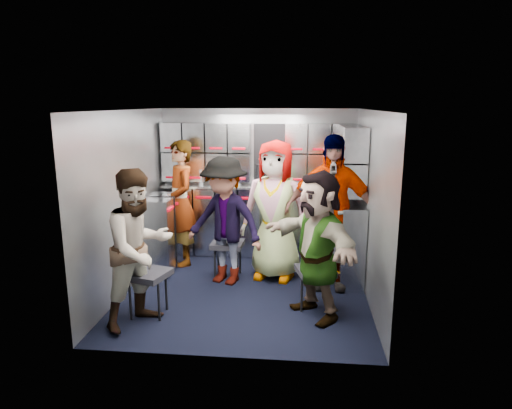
# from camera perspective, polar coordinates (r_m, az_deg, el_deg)

# --- Properties ---
(floor) EXTENTS (3.00, 3.00, 0.00)m
(floor) POSITION_cam_1_polar(r_m,az_deg,el_deg) (5.55, -1.25, -10.52)
(floor) COLOR black
(floor) RESTS_ON ground
(wall_back) EXTENTS (2.80, 0.04, 2.10)m
(wall_back) POSITION_cam_1_polar(r_m,az_deg,el_deg) (6.69, 0.23, 2.90)
(wall_back) COLOR gray
(wall_back) RESTS_ON ground
(wall_left) EXTENTS (0.04, 3.00, 2.10)m
(wall_left) POSITION_cam_1_polar(r_m,az_deg,el_deg) (5.57, -15.77, 0.43)
(wall_left) COLOR gray
(wall_left) RESTS_ON ground
(wall_right) EXTENTS (0.04, 3.00, 2.10)m
(wall_right) POSITION_cam_1_polar(r_m,az_deg,el_deg) (5.25, 14.05, -0.20)
(wall_right) COLOR gray
(wall_right) RESTS_ON ground
(ceiling) EXTENTS (2.80, 3.00, 0.02)m
(ceiling) POSITION_cam_1_polar(r_m,az_deg,el_deg) (5.10, -1.37, 11.72)
(ceiling) COLOR silver
(ceiling) RESTS_ON wall_back
(cart_bank_back) EXTENTS (2.68, 0.38, 0.99)m
(cart_bank_back) POSITION_cam_1_polar(r_m,az_deg,el_deg) (6.60, 0.06, -2.16)
(cart_bank_back) COLOR #9399A1
(cart_bank_back) RESTS_ON ground
(cart_bank_left) EXTENTS (0.38, 0.76, 0.99)m
(cart_bank_left) POSITION_cam_1_polar(r_m,az_deg,el_deg) (6.14, -11.75, -3.57)
(cart_bank_left) COLOR #9399A1
(cart_bank_left) RESTS_ON ground
(counter) EXTENTS (2.68, 0.42, 0.03)m
(counter) POSITION_cam_1_polar(r_m,az_deg,el_deg) (6.49, 0.06, 2.28)
(counter) COLOR #B0B3B8
(counter) RESTS_ON cart_bank_back
(locker_bank_back) EXTENTS (2.68, 0.28, 0.82)m
(locker_bank_back) POSITION_cam_1_polar(r_m,az_deg,el_deg) (6.48, 0.11, 6.51)
(locker_bank_back) COLOR #9399A1
(locker_bank_back) RESTS_ON wall_back
(locker_bank_right) EXTENTS (0.28, 1.00, 0.82)m
(locker_bank_right) POSITION_cam_1_polar(r_m,az_deg,el_deg) (5.84, 11.85, 5.57)
(locker_bank_right) COLOR #9399A1
(locker_bank_right) RESTS_ON wall_right
(right_cabinet) EXTENTS (0.28, 1.20, 1.00)m
(right_cabinet) POSITION_cam_1_polar(r_m,az_deg,el_deg) (5.94, 11.52, -4.07)
(right_cabinet) COLOR #9399A1
(right_cabinet) RESTS_ON ground
(coffee_niche) EXTENTS (0.46, 0.16, 0.84)m
(coffee_niche) POSITION_cam_1_polar(r_m,az_deg,el_deg) (6.53, 1.75, 6.37)
(coffee_niche) COLOR black
(coffee_niche) RESTS_ON wall_back
(red_latch_strip) EXTENTS (2.60, 0.02, 0.03)m
(red_latch_strip) POSITION_cam_1_polar(r_m,az_deg,el_deg) (6.32, -0.12, 0.75)
(red_latch_strip) COLOR #A4000F
(red_latch_strip) RESTS_ON cart_bank_back
(jump_seat_near_left) EXTENTS (0.50, 0.48, 0.48)m
(jump_seat_near_left) POSITION_cam_1_polar(r_m,az_deg,el_deg) (4.90, -13.41, -8.73)
(jump_seat_near_left) COLOR black
(jump_seat_near_left) RESTS_ON ground
(jump_seat_mid_left) EXTENTS (0.41, 0.39, 0.46)m
(jump_seat_mid_left) POSITION_cam_1_polar(r_m,az_deg,el_deg) (5.80, -3.59, -5.20)
(jump_seat_mid_left) COLOR black
(jump_seat_mid_left) RESTS_ON ground
(jump_seat_center) EXTENTS (0.47, 0.46, 0.44)m
(jump_seat_center) POSITION_cam_1_polar(r_m,az_deg,el_deg) (5.97, 2.48, -4.87)
(jump_seat_center) COLOR black
(jump_seat_center) RESTS_ON ground
(jump_seat_mid_right) EXTENTS (0.36, 0.35, 0.40)m
(jump_seat_mid_right) POSITION_cam_1_polar(r_m,az_deg,el_deg) (5.75, 8.95, -6.05)
(jump_seat_mid_right) COLOR black
(jump_seat_mid_right) RESTS_ON ground
(jump_seat_near_right) EXTENTS (0.47, 0.45, 0.45)m
(jump_seat_near_right) POSITION_cam_1_polar(r_m,az_deg,el_deg) (4.97, 7.44, -8.46)
(jump_seat_near_right) COLOR black
(jump_seat_near_right) RESTS_ON ground
(attendant_standing) EXTENTS (0.66, 0.74, 1.70)m
(attendant_standing) POSITION_cam_1_polar(r_m,az_deg,el_deg) (6.25, -9.39, 0.16)
(attendant_standing) COLOR black
(attendant_standing) RESTS_ON ground
(attendant_arc_a) EXTENTS (0.92, 0.97, 1.58)m
(attendant_arc_a) POSITION_cam_1_polar(r_m,az_deg,el_deg) (4.62, -14.36, -5.33)
(attendant_arc_a) COLOR black
(attendant_arc_a) RESTS_ON ground
(attendant_arc_b) EXTENTS (1.16, 0.92, 1.56)m
(attendant_arc_b) POSITION_cam_1_polar(r_m,az_deg,el_deg) (5.52, -3.94, -2.07)
(attendant_arc_b) COLOR black
(attendant_arc_b) RESTS_ON ground
(attendant_arc_c) EXTENTS (0.95, 0.73, 1.74)m
(attendant_arc_c) POSITION_cam_1_polar(r_m,az_deg,el_deg) (5.66, 2.42, -0.75)
(attendant_arc_c) COLOR black
(attendant_arc_c) RESTS_ON ground
(attendant_arc_d) EXTENTS (1.11, 0.53, 1.84)m
(attendant_arc_d) POSITION_cam_1_polar(r_m,az_deg,el_deg) (5.42, 9.26, -1.01)
(attendant_arc_d) COLOR black
(attendant_arc_d) RESTS_ON ground
(attendant_arc_e) EXTENTS (1.19, 1.43, 1.54)m
(attendant_arc_e) POSITION_cam_1_polar(r_m,az_deg,el_deg) (4.68, 7.63, -5.04)
(attendant_arc_e) COLOR black
(attendant_arc_e) RESTS_ON ground
(bottle_left) EXTENTS (0.07, 0.07, 0.23)m
(bottle_left) POSITION_cam_1_polar(r_m,az_deg,el_deg) (6.54, -6.88, 3.42)
(bottle_left) COLOR white
(bottle_left) RESTS_ON counter
(bottle_mid) EXTENTS (0.07, 0.07, 0.25)m
(bottle_mid) POSITION_cam_1_polar(r_m,az_deg,el_deg) (6.45, -2.25, 3.45)
(bottle_mid) COLOR white
(bottle_mid) RESTS_ON counter
(bottle_right) EXTENTS (0.06, 0.06, 0.25)m
(bottle_right) POSITION_cam_1_polar(r_m,az_deg,el_deg) (6.39, 3.98, 3.37)
(bottle_right) COLOR white
(bottle_right) RESTS_ON counter
(cup_left) EXTENTS (0.09, 0.09, 0.10)m
(cup_left) POSITION_cam_1_polar(r_m,az_deg,el_deg) (6.46, -2.95, 2.81)
(cup_left) COLOR #CDB390
(cup_left) RESTS_ON counter
(cup_right) EXTENTS (0.08, 0.08, 0.10)m
(cup_right) POSITION_cam_1_polar(r_m,az_deg,el_deg) (6.39, 6.18, 2.66)
(cup_right) COLOR #CDB390
(cup_right) RESTS_ON counter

